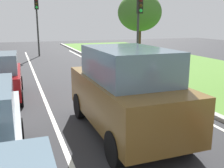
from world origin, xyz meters
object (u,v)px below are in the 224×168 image
at_px(traffic_light_near_right, 139,19).
at_px(tree_roadside_far, 140,13).
at_px(car_suv_ahead, 126,91).
at_px(traffic_light_far_median, 37,16).

xyz_separation_m(traffic_light_near_right, tree_roadside_far, (2.64, 5.44, 0.53)).
height_order(car_suv_ahead, traffic_light_near_right, traffic_light_near_right).
bearing_deg(traffic_light_far_median, traffic_light_near_right, -59.82).
xyz_separation_m(car_suv_ahead, tree_roadside_far, (7.07, 14.05, 2.44)).
distance_m(car_suv_ahead, tree_roadside_far, 15.92).
relative_size(car_suv_ahead, traffic_light_near_right, 0.97).
bearing_deg(traffic_light_far_median, car_suv_ahead, -87.70).
relative_size(car_suv_ahead, tree_roadside_far, 0.88).
xyz_separation_m(traffic_light_far_median, tree_roadside_far, (7.78, -3.40, 0.23)).
height_order(car_suv_ahead, traffic_light_far_median, traffic_light_far_median).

